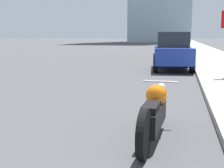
# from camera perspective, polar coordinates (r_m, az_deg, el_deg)

# --- Properties ---
(sidewalk) EXTENTS (3.33, 240.00, 0.15)m
(sidewalk) POSITION_cam_1_polar(r_m,az_deg,el_deg) (39.86, 15.83, 6.25)
(sidewalk) COLOR gray
(sidewalk) RESTS_ON ground_plane
(motorcycle) EXTENTS (0.62, 2.40, 0.82)m
(motorcycle) POSITION_cam_1_polar(r_m,az_deg,el_deg) (4.94, 7.71, -5.14)
(motorcycle) COLOR black
(motorcycle) RESTS_ON ground_plane
(parked_car_blue) EXTENTS (2.04, 4.14, 1.77)m
(parked_car_blue) POSITION_cam_1_polar(r_m,az_deg,el_deg) (15.09, 10.98, 5.91)
(parked_car_blue) COLOR #1E3899
(parked_car_blue) RESTS_ON ground_plane
(parked_car_red) EXTENTS (1.79, 3.88, 1.76)m
(parked_car_red) POSITION_cam_1_polar(r_m,az_deg,el_deg) (27.17, 11.88, 7.07)
(parked_car_red) COLOR red
(parked_car_red) RESTS_ON ground_plane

